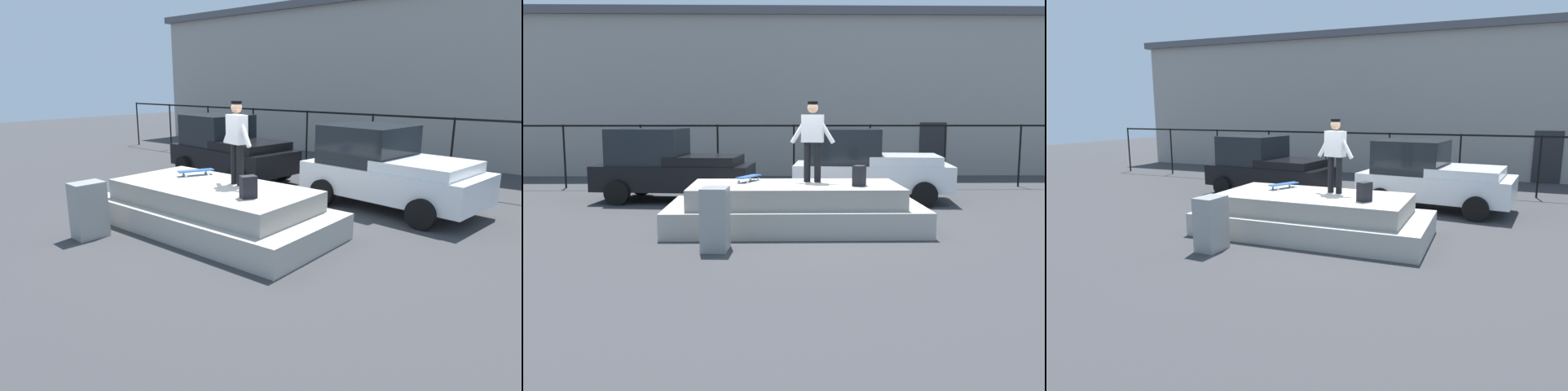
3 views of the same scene
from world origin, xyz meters
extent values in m
plane|color=#38383A|center=(0.00, 0.00, 0.00)|extent=(60.00, 60.00, 0.00)
cube|color=#ADA89E|center=(-0.23, -0.35, 0.25)|extent=(5.11, 2.48, 0.50)
cube|color=#A09B91|center=(-0.23, -0.35, 0.70)|extent=(4.19, 2.03, 0.40)
cylinder|color=black|center=(0.25, -0.02, 1.32)|extent=(0.14, 0.14, 0.83)
cylinder|color=black|center=(0.04, 0.04, 1.32)|extent=(0.14, 0.14, 0.83)
cube|color=silver|center=(0.14, 0.01, 2.02)|extent=(0.48, 0.34, 0.57)
cylinder|color=silver|center=(0.40, -0.06, 1.99)|extent=(0.41, 0.19, 0.58)
cylinder|color=silver|center=(-0.12, 0.08, 1.99)|extent=(0.41, 0.19, 0.58)
sphere|color=tan|center=(0.14, 0.01, 2.44)|extent=(0.22, 0.22, 0.22)
cylinder|color=black|center=(0.14, 0.01, 2.54)|extent=(0.25, 0.25, 0.05)
cube|color=#264C8C|center=(-1.18, 0.10, 1.01)|extent=(0.52, 0.80, 0.02)
cylinder|color=silver|center=(-0.98, 0.29, 0.93)|extent=(0.05, 0.06, 0.06)
cylinder|color=silver|center=(-1.16, 0.38, 0.93)|extent=(0.05, 0.06, 0.06)
cylinder|color=silver|center=(-1.20, -0.17, 0.93)|extent=(0.05, 0.06, 0.06)
cylinder|color=silver|center=(-1.38, -0.09, 0.93)|extent=(0.05, 0.06, 0.06)
cube|color=black|center=(1.02, -0.67, 1.11)|extent=(0.31, 0.34, 0.40)
cube|color=black|center=(-3.28, 3.54, 0.65)|extent=(4.27, 2.30, 0.66)
cube|color=black|center=(-3.99, 3.62, 1.45)|extent=(2.02, 1.90, 0.95)
cube|color=black|center=(-2.47, 3.44, 1.10)|extent=(2.03, 1.95, 0.24)
cylinder|color=black|center=(-4.43, 4.62, 0.32)|extent=(0.66, 0.29, 0.64)
cylinder|color=black|center=(-4.65, 2.75, 0.32)|extent=(0.66, 0.29, 0.64)
cylinder|color=black|center=(-1.92, 4.33, 0.32)|extent=(0.66, 0.29, 0.64)
cylinder|color=black|center=(-2.14, 2.46, 0.32)|extent=(0.66, 0.29, 0.64)
cube|color=white|center=(1.97, 3.41, 0.66)|extent=(4.31, 2.43, 0.68)
cube|color=black|center=(1.26, 3.50, 1.46)|extent=(2.05, 1.99, 0.92)
cube|color=white|center=(2.79, 3.31, 1.12)|extent=(2.06, 2.05, 0.24)
cylinder|color=black|center=(0.83, 4.55, 0.32)|extent=(0.66, 0.30, 0.64)
cylinder|color=black|center=(0.59, 2.59, 0.32)|extent=(0.66, 0.30, 0.64)
cylinder|color=black|center=(3.36, 4.23, 0.32)|extent=(0.66, 0.30, 0.64)
cylinder|color=black|center=(3.11, 2.27, 0.32)|extent=(0.66, 0.30, 0.64)
cube|color=gray|center=(-1.66, -2.25, 0.54)|extent=(0.48, 0.63, 1.08)
cylinder|color=black|center=(-12.00, 6.34, 0.99)|extent=(0.06, 0.06, 1.99)
cylinder|color=black|center=(-9.60, 6.34, 0.99)|extent=(0.06, 0.06, 1.99)
cylinder|color=black|center=(-7.20, 6.34, 0.99)|extent=(0.06, 0.06, 1.99)
cylinder|color=black|center=(-4.80, 6.34, 0.99)|extent=(0.06, 0.06, 1.99)
cylinder|color=black|center=(-2.40, 6.34, 0.99)|extent=(0.06, 0.06, 1.99)
cylinder|color=black|center=(0.00, 6.34, 0.99)|extent=(0.06, 0.06, 1.99)
cylinder|color=black|center=(2.40, 6.34, 0.99)|extent=(0.06, 0.06, 1.99)
cylinder|color=black|center=(4.80, 6.34, 0.99)|extent=(0.06, 0.06, 1.99)
cube|color=black|center=(0.00, 6.34, 1.95)|extent=(24.00, 0.04, 0.06)
cube|color=gray|center=(0.00, 13.48, 2.95)|extent=(26.77, 7.39, 5.89)
cube|color=#4C4C51|center=(0.00, 13.48, 6.04)|extent=(27.31, 7.76, 0.30)
cube|color=#262628|center=(5.35, 9.77, 1.00)|extent=(1.00, 0.06, 2.00)
camera|label=1|loc=(6.12, -6.53, 2.92)|focal=30.87mm
camera|label=2|loc=(-0.70, -12.01, 2.31)|focal=40.06mm
camera|label=3|loc=(3.39, -9.47, 2.74)|focal=30.78mm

